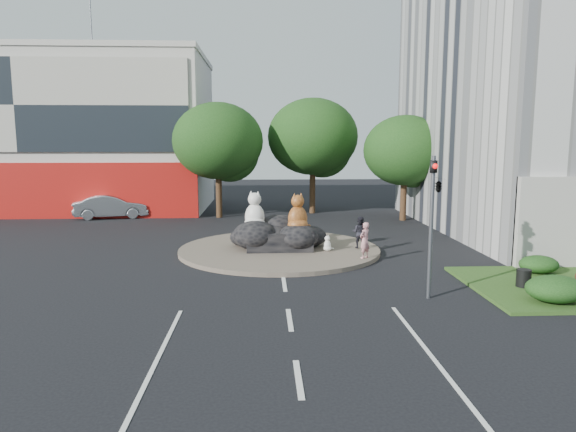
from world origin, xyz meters
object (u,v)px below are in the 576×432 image
pedestrian_dark (360,232)px  kitten_white (327,243)px  cat_white (255,210)px  kitten_calico (252,243)px  pedestrian_pink (365,240)px  litter_bin (524,278)px  parked_car (112,206)px  cat_tabby (298,212)px

pedestrian_dark → kitten_white: bearing=46.3°
cat_white → kitten_calico: (-0.10, -1.18, -1.45)m
pedestrian_pink → kitten_calico: bearing=-59.4°
pedestrian_pink → pedestrian_dark: size_ratio=1.04×
kitten_white → pedestrian_dark: bearing=-35.4°
cat_white → litter_bin: (10.08, -7.41, -1.63)m
kitten_white → kitten_calico: bearing=126.3°
kitten_calico → parked_car: bearing=157.3°
cat_tabby → pedestrian_pink: bearing=-63.3°
cat_white → kitten_calico: bearing=-68.4°
litter_bin → cat_tabby: bearing=139.6°
kitten_calico → kitten_white: 3.64m
cat_tabby → litter_bin: bearing=-67.4°
cat_white → parked_car: bearing=158.4°
cat_white → cat_tabby: (2.12, -0.63, -0.03)m
pedestrian_dark → cat_tabby: bearing=29.0°
kitten_white → pedestrian_pink: pedestrian_pink is taller
cat_white → kitten_white: 3.99m
kitten_calico → parked_car: size_ratio=0.16×
pedestrian_pink → pedestrian_dark: (0.19, 2.24, -0.03)m
pedestrian_pink → litter_bin: bearing=95.2°
cat_white → pedestrian_dark: 5.36m
cat_tabby → kitten_calico: (-2.22, -0.55, -1.43)m
kitten_calico → parked_car: 16.59m
kitten_calico → pedestrian_dark: size_ratio=0.53×
cat_tabby → parked_car: cat_tabby is taller
pedestrian_pink → parked_car: pedestrian_pink is taller
cat_tabby → pedestrian_dark: bearing=-25.2°
kitten_white → pedestrian_dark: 1.83m
cat_white → pedestrian_pink: (5.03, -2.77, -1.05)m
kitten_calico → litter_bin: 11.94m
cat_tabby → pedestrian_dark: (3.11, 0.10, -1.05)m
kitten_calico → pedestrian_pink: 5.39m
parked_car → litter_bin: parked_car is taller
pedestrian_dark → litter_bin: bearing=152.3°
cat_white → kitten_white: bearing=9.1°
cat_white → kitten_calico: size_ratio=2.32×
kitten_white → cat_tabby: bearing=106.5°
cat_tabby → kitten_white: size_ratio=2.42×
cat_white → kitten_calico: cat_white is taller
litter_bin → cat_white: bearing=143.7°
cat_white → kitten_white: size_ratio=2.48×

